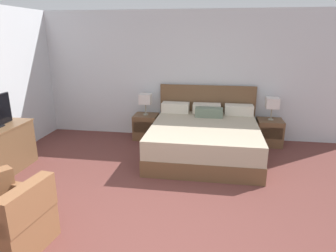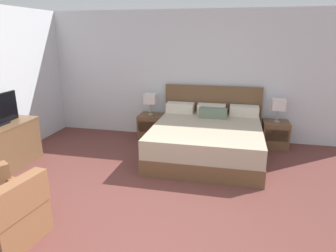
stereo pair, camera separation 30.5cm
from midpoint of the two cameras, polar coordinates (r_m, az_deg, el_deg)
The scene contains 7 objects.
wall_back at distance 6.42m, azimuth 1.47°, elevation 9.55°, with size 7.20×0.06×2.65m, color silver.
bed at distance 5.56m, azimuth 5.41°, elevation -2.29°, with size 2.00×2.12×1.15m.
nightstand_left at distance 6.48m, azimuth -5.55°, elevation -0.11°, with size 0.49×0.47×0.52m.
nightstand_right at distance 6.36m, azimuth 17.45°, elevation -1.17°, with size 0.49×0.47×0.52m.
table_lamp_left at distance 6.33m, azimuth -5.70°, elevation 5.11°, with size 0.24×0.24×0.45m.
table_lamp_right at distance 6.21m, azimuth 17.94°, elevation 4.12°, with size 0.24×0.24×0.45m.
armchair_companion at distance 3.69m, azimuth -29.63°, elevation -16.03°, with size 0.77×0.76×0.76m.
Camera 1 is at (0.68, -2.40, 2.16)m, focal length 32.00 mm.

